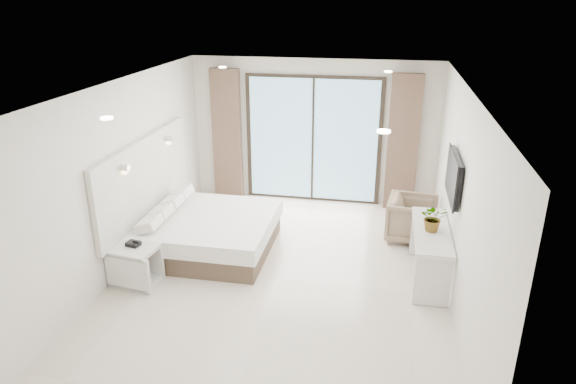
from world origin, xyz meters
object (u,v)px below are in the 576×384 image
bed (207,232)px  nightstand (135,265)px  console_desk (430,243)px  armchair (412,217)px

bed → nightstand: 1.32m
console_desk → armchair: (-0.19, 1.24, -0.16)m
bed → armchair: 3.31m
nightstand → console_desk: bearing=20.2°
armchair → bed: bearing=113.7°
armchair → console_desk: bearing=-164.7°
nightstand → armchair: 4.36m
nightstand → console_desk: 4.10m
bed → console_desk: (3.35, -0.26, 0.27)m
armchair → nightstand: bearing=125.8°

